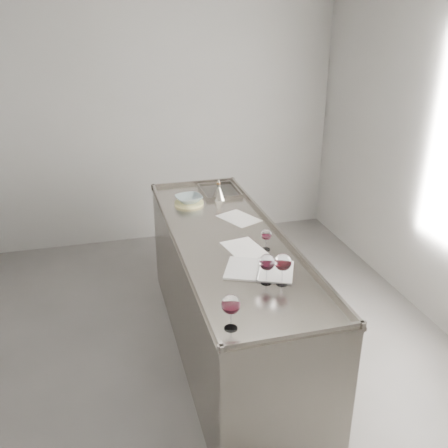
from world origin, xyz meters
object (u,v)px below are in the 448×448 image
object	(u,v)px
wine_glass_left	(231,305)
wine_funnel	(219,193)
wine_glass_small	(266,235)
counter	(228,295)
ceramic_bowl	(189,199)
notebook	(259,270)
wine_glass_middle	(267,263)
wine_glass_right	(283,263)

from	to	relation	value
wine_glass_left	wine_funnel	xyz separation A→B (m)	(0.40, 1.80, -0.08)
wine_glass_left	wine_glass_small	distance (m)	0.92
counter	ceramic_bowl	world-z (taller)	ceramic_bowl
wine_glass_small	notebook	size ratio (longest dim) A/B	0.30
wine_glass_middle	wine_funnel	size ratio (longest dim) A/B	1.02
wine_glass_right	wine_funnel	xyz separation A→B (m)	(-0.00, 1.45, -0.08)
counter	wine_glass_middle	xyz separation A→B (m)	(0.05, -0.65, 0.60)
notebook	ceramic_bowl	bearing A→B (deg)	123.57
counter	wine_funnel	size ratio (longest dim) A/B	13.50
wine_glass_right	notebook	xyz separation A→B (m)	(-0.08, 0.18, -0.13)
ceramic_bowl	wine_funnel	world-z (taller)	wine_funnel
wine_glass_small	wine_funnel	size ratio (longest dim) A/B	0.81
wine_glass_left	notebook	bearing A→B (deg)	58.04
counter	wine_glass_small	size ratio (longest dim) A/B	16.67
counter	wine_glass_right	xyz separation A→B (m)	(0.13, -0.69, 0.60)
wine_glass_small	ceramic_bowl	xyz separation A→B (m)	(-0.33, 0.95, -0.06)
counter	wine_glass_middle	distance (m)	0.89
wine_glass_right	wine_funnel	world-z (taller)	wine_glass_right
wine_glass_right	wine_funnel	size ratio (longest dim) A/B	1.08
wine_glass_left	notebook	size ratio (longest dim) A/B	0.39
wine_glass_left	wine_funnel	bearing A→B (deg)	77.43
wine_glass_small	wine_glass_left	bearing A→B (deg)	-120.36
wine_funnel	wine_glass_right	bearing A→B (deg)	-89.85
counter	wine_glass_middle	bearing A→B (deg)	-85.89
wine_glass_right	ceramic_bowl	xyz separation A→B (m)	(-0.27, 1.40, -0.09)
counter	wine_glass_middle	world-z (taller)	wine_glass_middle
wine_glass_small	notebook	world-z (taller)	wine_glass_small
wine_glass_middle	wine_funnel	world-z (taller)	wine_glass_middle
notebook	wine_funnel	xyz separation A→B (m)	(0.07, 1.27, 0.05)
wine_glass_middle	notebook	distance (m)	0.19
wine_glass_middle	notebook	xyz separation A→B (m)	(0.01, 0.15, -0.12)
notebook	wine_funnel	size ratio (longest dim) A/B	2.71
wine_glass_small	ceramic_bowl	world-z (taller)	wine_glass_small
counter	wine_glass_right	distance (m)	0.93
counter	wine_glass_middle	size ratio (longest dim) A/B	13.20
notebook	wine_glass_small	bearing A→B (deg)	87.51
counter	wine_glass_small	xyz separation A→B (m)	(0.19, -0.24, 0.57)
wine_glass_small	wine_glass_right	bearing A→B (deg)	-97.61
wine_glass_middle	wine_glass_small	size ratio (longest dim) A/B	1.26
wine_glass_small	counter	bearing A→B (deg)	128.10
wine_glass_small	wine_funnel	distance (m)	1.01
wine_glass_left	notebook	xyz separation A→B (m)	(0.33, 0.53, -0.13)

